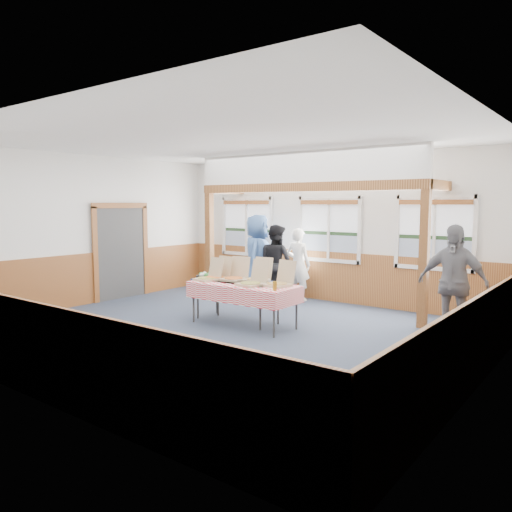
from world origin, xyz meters
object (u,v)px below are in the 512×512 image
at_px(table_right, 243,287).
at_px(woman_white, 298,264).
at_px(woman_black, 276,263).
at_px(table_left, 237,284).
at_px(man_blue, 257,257).
at_px(person_grey, 453,283).

distance_m(table_right, woman_white, 2.63).
height_order(woman_white, woman_black, woman_black).
bearing_deg(table_left, woman_black, 100.99).
height_order(woman_white, man_blue, man_blue).
relative_size(table_left, table_right, 0.78).
height_order(table_left, woman_black, woman_black).
distance_m(woman_white, person_grey, 3.96).
bearing_deg(woman_black, person_grey, -179.97).
bearing_deg(man_blue, woman_black, -105.79).
bearing_deg(table_right, woman_black, 87.42).
relative_size(man_blue, person_grey, 1.04).
relative_size(table_right, person_grey, 1.16).
bearing_deg(table_left, man_blue, 113.71).
bearing_deg(man_blue, person_grey, -124.97).
relative_size(table_left, woman_white, 1.04).
relative_size(woman_black, man_blue, 0.88).
xyz_separation_m(woman_white, man_blue, (-0.78, -0.48, 0.15)).
distance_m(woman_white, woman_black, 0.52).
bearing_deg(man_blue, woman_white, -82.55).
bearing_deg(woman_white, man_blue, 28.55).
bearing_deg(person_grey, table_right, -156.43).
xyz_separation_m(man_blue, person_grey, (4.50, -0.89, -0.04)).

